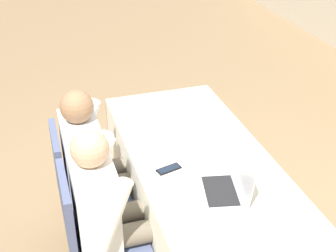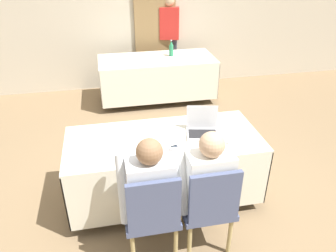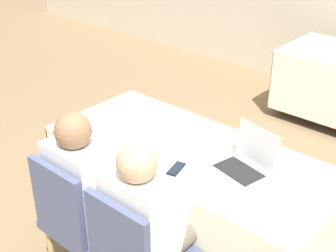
# 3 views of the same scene
# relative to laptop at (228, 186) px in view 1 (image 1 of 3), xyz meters

# --- Properties ---
(ground_plane) EXTENTS (24.00, 24.00, 0.00)m
(ground_plane) POSITION_rel_laptop_xyz_m (-0.39, -0.01, -0.78)
(ground_plane) COLOR #846B4C
(conference_table_near) EXTENTS (1.88, 0.83, 0.73)m
(conference_table_near) POSITION_rel_laptop_xyz_m (-0.39, -0.01, -0.22)
(conference_table_near) COLOR silver
(conference_table_near) RESTS_ON ground_plane
(laptop) EXTENTS (0.36, 0.33, 0.25)m
(laptop) POSITION_rel_laptop_xyz_m (0.00, 0.00, 0.00)
(laptop) COLOR #B7B7BC
(laptop) RESTS_ON conference_table_near
(cell_phone) EXTENTS (0.10, 0.16, 0.01)m
(cell_phone) POSITION_rel_laptop_xyz_m (-0.31, -0.24, -0.04)
(cell_phone) COLOR black
(cell_phone) RESTS_ON conference_table_near
(paper_beside_laptop) EXTENTS (0.22, 0.31, 0.00)m
(paper_beside_laptop) POSITION_rel_laptop_xyz_m (-1.08, 0.22, -0.05)
(paper_beside_laptop) COLOR white
(paper_beside_laptop) RESTS_ON conference_table_near
(paper_centre_table) EXTENTS (0.29, 0.35, 0.00)m
(paper_centre_table) POSITION_rel_laptop_xyz_m (0.17, -0.16, -0.05)
(paper_centre_table) COLOR white
(paper_centre_table) RESTS_ON conference_table_near
(chair_near_left) EXTENTS (0.44, 0.44, 0.90)m
(chair_near_left) POSITION_rel_laptop_xyz_m (-0.62, -0.73, -0.28)
(chair_near_left) COLOR tan
(chair_near_left) RESTS_ON ground_plane
(chair_near_right) EXTENTS (0.44, 0.44, 0.90)m
(chair_near_right) POSITION_rel_laptop_xyz_m (-0.15, -0.73, -0.28)
(chair_near_right) COLOR tan
(chair_near_right) RESTS_ON ground_plane
(person_checkered_shirt) EXTENTS (0.50, 0.52, 1.16)m
(person_checkered_shirt) POSITION_rel_laptop_xyz_m (-0.62, -0.63, -0.12)
(person_checkered_shirt) COLOR #665B4C
(person_checkered_shirt) RESTS_ON ground_plane
(person_white_shirt) EXTENTS (0.50, 0.52, 1.16)m
(person_white_shirt) POSITION_rel_laptop_xyz_m (-0.15, -0.63, -0.12)
(person_white_shirt) COLOR #665B4C
(person_white_shirt) RESTS_ON ground_plane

